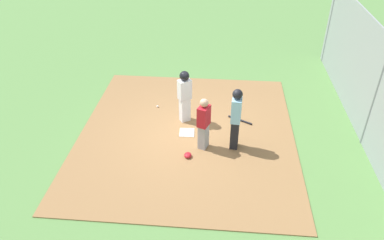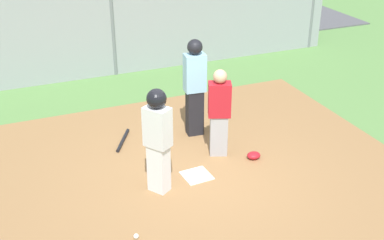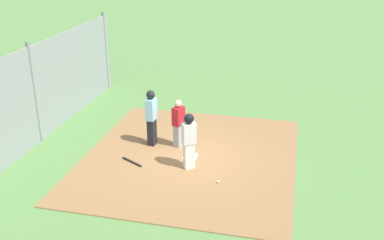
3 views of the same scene
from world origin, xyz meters
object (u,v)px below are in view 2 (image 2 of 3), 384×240
object	(u,v)px
runner	(158,134)
umpire	(195,85)
baseball_bat	(123,140)
parked_car_dark	(165,10)
catcher	(219,112)
home_plate	(197,175)
baseball	(136,236)
catcher_mask	(254,155)
parked_car_white	(71,19)

from	to	relation	value
runner	umpire	bearing A→B (deg)	17.04
baseball_bat	umpire	bearing A→B (deg)	110.29
runner	baseball_bat	distance (m)	1.99
baseball_bat	parked_car_dark	xyz separation A→B (m)	(-3.31, -6.84, 0.55)
catcher	baseball_bat	xyz separation A→B (m)	(1.44, -1.08, -0.79)
runner	baseball_bat	world-z (taller)	runner
home_plate	baseball_bat	distance (m)	1.80
baseball_bat	baseball	size ratio (longest dim) A/B	11.17
umpire	catcher_mask	bearing A→B (deg)	30.50
baseball_bat	parked_car_dark	size ratio (longest dim) A/B	0.19
parked_car_dark	catcher_mask	bearing A→B (deg)	79.03
baseball_bat	parked_car_white	size ratio (longest dim) A/B	0.19
umpire	runner	xyz separation A→B (m)	(1.25, 1.54, -0.01)
catcher	umpire	distance (m)	0.89
runner	parked_car_dark	size ratio (longest dim) A/B	0.40
baseball	parked_car_white	xyz separation A→B (m)	(-0.95, -9.63, 0.55)
home_plate	baseball	size ratio (longest dim) A/B	5.95
catcher	baseball	bearing A→B (deg)	-29.13
catcher_mask	parked_car_white	xyz separation A→B (m)	(1.57, -8.36, 0.52)
runner	parked_car_white	bearing A→B (deg)	54.40
catcher	parked_car_dark	size ratio (longest dim) A/B	0.37
catcher	parked_car_white	size ratio (longest dim) A/B	0.37
baseball	parked_car_dark	distance (m)	10.35
catcher	baseball_bat	bearing A→B (deg)	-105.28
home_plate	umpire	size ratio (longest dim) A/B	0.24
parked_car_dark	parked_car_white	distance (m)	2.94
baseball_bat	catcher_mask	bearing A→B (deg)	81.78
baseball_bat	parked_car_white	xyz separation A→B (m)	(-0.37, -6.89, 0.55)
catcher_mask	baseball	xyz separation A→B (m)	(2.52, 1.27, -0.02)
parked_car_dark	baseball	bearing A→B (deg)	66.30
umpire	parked_car_white	bearing A→B (deg)	-166.36
home_plate	catcher	size ratio (longest dim) A/B	0.28
umpire	parked_car_dark	xyz separation A→B (m)	(-1.95, -7.05, -0.41)
baseball_bat	catcher_mask	size ratio (longest dim) A/B	3.44
home_plate	catcher_mask	world-z (taller)	catcher_mask
baseball	parked_car_white	bearing A→B (deg)	-95.63
catcher	runner	distance (m)	1.50
catcher	parked_car_white	bearing A→B (deg)	-150.91
runner	parked_car_dark	xyz separation A→B (m)	(-3.20, -8.58, -0.40)
catcher	parked_car_dark	distance (m)	8.14
runner	parked_car_dark	distance (m)	9.17
catcher	parked_car_white	distance (m)	8.04
catcher_mask	parked_car_dark	world-z (taller)	parked_car_dark
home_plate	baseball_bat	world-z (taller)	baseball_bat
baseball	parked_car_dark	world-z (taller)	parked_car_dark
catcher	umpire	xyz separation A→B (m)	(0.09, -0.87, 0.17)
umpire	baseball_bat	size ratio (longest dim) A/B	2.25
umpire	parked_car_white	xyz separation A→B (m)	(0.98, -7.10, -0.41)
umpire	parked_car_dark	size ratio (longest dim) A/B	0.44
runner	catcher_mask	distance (m)	2.07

